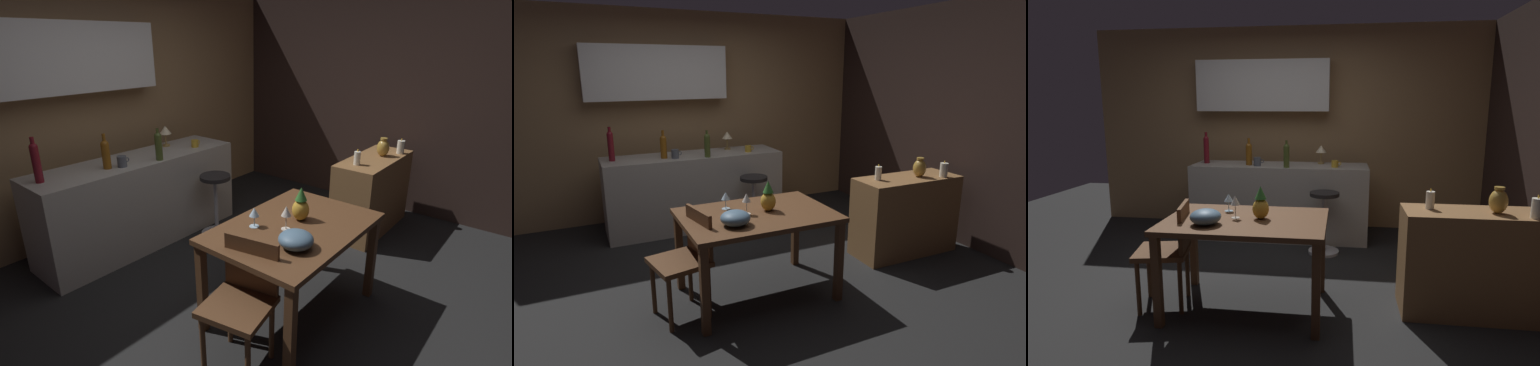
# 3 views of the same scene
# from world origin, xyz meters

# --- Properties ---
(ground_plane) EXTENTS (9.00, 9.00, 0.00)m
(ground_plane) POSITION_xyz_m (0.00, 0.00, 0.00)
(ground_plane) COLOR black
(wall_kitchen_back) EXTENTS (5.20, 0.33, 2.60)m
(wall_kitchen_back) POSITION_xyz_m (-0.06, 2.08, 1.41)
(wall_kitchen_back) COLOR #9E7A51
(wall_kitchen_back) RESTS_ON ground_plane
(wall_side_right) EXTENTS (0.10, 4.40, 2.60)m
(wall_side_right) POSITION_xyz_m (2.55, 0.30, 1.30)
(wall_side_right) COLOR #33231E
(wall_side_right) RESTS_ON ground_plane
(dining_table) EXTENTS (1.25, 0.86, 0.74)m
(dining_table) POSITION_xyz_m (-0.00, -0.40, 0.65)
(dining_table) COLOR #56351E
(dining_table) RESTS_ON ground_plane
(kitchen_counter) EXTENTS (2.10, 0.60, 0.90)m
(kitchen_counter) POSITION_xyz_m (-0.01, 1.48, 0.45)
(kitchen_counter) COLOR #B2ADA3
(kitchen_counter) RESTS_ON ground_plane
(sideboard_cabinet) EXTENTS (1.10, 0.44, 0.82)m
(sideboard_cabinet) POSITION_xyz_m (1.76, -0.24, 0.41)
(sideboard_cabinet) COLOR olive
(sideboard_cabinet) RESTS_ON ground_plane
(chair_near_window) EXTENTS (0.47, 0.47, 0.85)m
(chair_near_window) POSITION_xyz_m (-0.62, -0.44, 0.48)
(chair_near_window) COLOR #56351E
(chair_near_window) RESTS_ON ground_plane
(bar_stool) EXTENTS (0.34, 0.34, 0.68)m
(bar_stool) POSITION_xyz_m (0.55, 0.96, 0.36)
(bar_stool) COLOR #262323
(bar_stool) RESTS_ON ground_plane
(wine_glass_left) EXTENTS (0.07, 0.07, 0.18)m
(wine_glass_left) POSITION_xyz_m (-0.09, -0.39, 0.87)
(wine_glass_left) COLOR silver
(wine_glass_left) RESTS_ON dining_table
(wine_glass_right) EXTENTS (0.07, 0.07, 0.15)m
(wine_glass_right) POSITION_xyz_m (-0.19, -0.19, 0.85)
(wine_glass_right) COLOR silver
(wine_glass_right) RESTS_ON dining_table
(pineapple_centerpiece) EXTENTS (0.13, 0.13, 0.26)m
(pineapple_centerpiece) POSITION_xyz_m (0.11, -0.38, 0.85)
(pineapple_centerpiece) COLOR gold
(pineapple_centerpiece) RESTS_ON dining_table
(fruit_bowl) EXTENTS (0.23, 0.23, 0.12)m
(fruit_bowl) POSITION_xyz_m (-0.26, -0.59, 0.80)
(fruit_bowl) COLOR slate
(fruit_bowl) RESTS_ON dining_table
(wine_bottle_ruby) EXTENTS (0.07, 0.07, 0.38)m
(wine_bottle_ruby) POSITION_xyz_m (-0.93, 1.49, 1.08)
(wine_bottle_ruby) COLOR maroon
(wine_bottle_ruby) RESTS_ON kitchen_counter
(wine_bottle_olive) EXTENTS (0.07, 0.07, 0.31)m
(wine_bottle_olive) POSITION_xyz_m (0.10, 1.25, 1.05)
(wine_bottle_olive) COLOR #475623
(wine_bottle_olive) RESTS_ON kitchen_counter
(wine_bottle_amber) EXTENTS (0.07, 0.07, 0.32)m
(wine_bottle_amber) POSITION_xyz_m (-0.38, 1.40, 1.05)
(wine_bottle_amber) COLOR #8C5114
(wine_bottle_amber) RESTS_ON kitchen_counter
(cup_slate) EXTENTS (0.12, 0.08, 0.10)m
(cup_slate) POSITION_xyz_m (-0.26, 1.34, 0.95)
(cup_slate) COLOR #515660
(cup_slate) RESTS_ON kitchen_counter
(cup_mustard) EXTENTS (0.11, 0.08, 0.08)m
(cup_mustard) POSITION_xyz_m (0.65, 1.35, 0.94)
(cup_mustard) COLOR gold
(cup_mustard) RESTS_ON kitchen_counter
(counter_lamp) EXTENTS (0.13, 0.13, 0.23)m
(counter_lamp) POSITION_xyz_m (0.47, 1.62, 1.07)
(counter_lamp) COLOR #A58447
(counter_lamp) RESTS_ON kitchen_counter
(pillar_candle_tall) EXTENTS (0.06, 0.06, 0.16)m
(pillar_candle_tall) POSITION_xyz_m (1.41, -0.20, 0.89)
(pillar_candle_tall) COLOR white
(pillar_candle_tall) RESTS_ON sideboard_cabinet
(pillar_candle_short) EXTENTS (0.08, 0.08, 0.17)m
(pillar_candle_short) POSITION_xyz_m (2.10, -0.39, 0.89)
(pillar_candle_short) COLOR white
(pillar_candle_short) RESTS_ON sideboard_cabinet
(vase_brass) EXTENTS (0.13, 0.13, 0.20)m
(vase_brass) POSITION_xyz_m (1.88, -0.27, 0.91)
(vase_brass) COLOR #B78C38
(vase_brass) RESTS_ON sideboard_cabinet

